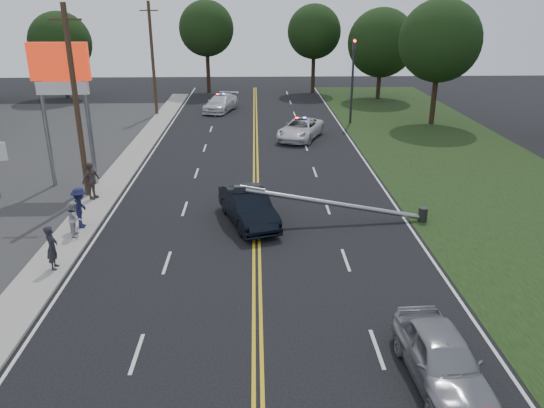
{
  "coord_description": "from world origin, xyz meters",
  "views": [
    {
      "loc": [
        0.01,
        -15.57,
        10.13
      ],
      "look_at": [
        0.7,
        6.17,
        1.7
      ],
      "focal_mm": 35.0,
      "sensor_mm": 36.0,
      "label": 1
    }
  ],
  "objects_px": {
    "fallen_streetlight": "(343,205)",
    "utility_pole_mid": "(76,104)",
    "crashed_sedan": "(248,207)",
    "emergency_b": "(221,103)",
    "emergency_a": "(300,129)",
    "bystander_c": "(80,208)",
    "pylon_sign": "(61,81)",
    "utility_pole_far": "(153,59)",
    "bystander_b": "(75,218)",
    "traffic_signal": "(353,74)",
    "waiting_sedan": "(442,358)",
    "bystander_a": "(52,247)",
    "bystander_d": "(91,181)"
  },
  "relations": [
    {
      "from": "utility_pole_far",
      "to": "waiting_sedan",
      "type": "height_order",
      "value": "utility_pole_far"
    },
    {
      "from": "fallen_streetlight",
      "to": "emergency_b",
      "type": "distance_m",
      "value": 28.59
    },
    {
      "from": "bystander_c",
      "to": "bystander_d",
      "type": "bearing_deg",
      "value": 3.94
    },
    {
      "from": "bystander_b",
      "to": "bystander_c",
      "type": "distance_m",
      "value": 0.91
    },
    {
      "from": "crashed_sedan",
      "to": "emergency_a",
      "type": "height_order",
      "value": "crashed_sedan"
    },
    {
      "from": "waiting_sedan",
      "to": "emergency_a",
      "type": "distance_m",
      "value": 28.08
    },
    {
      "from": "bystander_b",
      "to": "waiting_sedan",
      "type": "bearing_deg",
      "value": -138.69
    },
    {
      "from": "waiting_sedan",
      "to": "bystander_b",
      "type": "height_order",
      "value": "bystander_b"
    },
    {
      "from": "bystander_a",
      "to": "bystander_b",
      "type": "relative_size",
      "value": 1.13
    },
    {
      "from": "traffic_signal",
      "to": "utility_pole_mid",
      "type": "height_order",
      "value": "utility_pole_mid"
    },
    {
      "from": "utility_pole_mid",
      "to": "bystander_d",
      "type": "bearing_deg",
      "value": -54.08
    },
    {
      "from": "crashed_sedan",
      "to": "bystander_b",
      "type": "xyz_separation_m",
      "value": [
        -7.77,
        -1.42,
        0.1
      ]
    },
    {
      "from": "pylon_sign",
      "to": "fallen_streetlight",
      "type": "relative_size",
      "value": 0.85
    },
    {
      "from": "waiting_sedan",
      "to": "crashed_sedan",
      "type": "bearing_deg",
      "value": 112.44
    },
    {
      "from": "emergency_a",
      "to": "waiting_sedan",
      "type": "bearing_deg",
      "value": -64.49
    },
    {
      "from": "utility_pole_mid",
      "to": "emergency_a",
      "type": "xyz_separation_m",
      "value": [
        12.68,
        12.53,
        -4.33
      ]
    },
    {
      "from": "waiting_sedan",
      "to": "utility_pole_mid",
      "type": "bearing_deg",
      "value": 129.71
    },
    {
      "from": "traffic_signal",
      "to": "emergency_b",
      "type": "relative_size",
      "value": 1.31
    },
    {
      "from": "pylon_sign",
      "to": "emergency_b",
      "type": "bearing_deg",
      "value": 71.55
    },
    {
      "from": "waiting_sedan",
      "to": "bystander_b",
      "type": "xyz_separation_m",
      "value": [
        -13.3,
        10.15,
        0.16
      ]
    },
    {
      "from": "traffic_signal",
      "to": "bystander_c",
      "type": "bearing_deg",
      "value": -126.25
    },
    {
      "from": "pylon_sign",
      "to": "traffic_signal",
      "type": "relative_size",
      "value": 1.13
    },
    {
      "from": "emergency_b",
      "to": "bystander_b",
      "type": "height_order",
      "value": "bystander_b"
    },
    {
      "from": "bystander_c",
      "to": "pylon_sign",
      "type": "bearing_deg",
      "value": 14.87
    },
    {
      "from": "utility_pole_far",
      "to": "waiting_sedan",
      "type": "relative_size",
      "value": 2.22
    },
    {
      "from": "bystander_b",
      "to": "crashed_sedan",
      "type": "bearing_deg",
      "value": -91.0
    },
    {
      "from": "utility_pole_far",
      "to": "bystander_a",
      "type": "distance_m",
      "value": 30.83
    },
    {
      "from": "bystander_d",
      "to": "emergency_b",
      "type": "bearing_deg",
      "value": 14.88
    },
    {
      "from": "traffic_signal",
      "to": "emergency_a",
      "type": "xyz_separation_m",
      "value": [
        -4.82,
        -5.46,
        -3.45
      ]
    },
    {
      "from": "emergency_b",
      "to": "emergency_a",
      "type": "bearing_deg",
      "value": -42.16
    },
    {
      "from": "utility_pole_far",
      "to": "crashed_sedan",
      "type": "bearing_deg",
      "value": -71.21
    },
    {
      "from": "utility_pole_mid",
      "to": "bystander_c",
      "type": "xyz_separation_m",
      "value": [
        1.04,
        -4.45,
        -3.99
      ]
    },
    {
      "from": "pylon_sign",
      "to": "bystander_d",
      "type": "xyz_separation_m",
      "value": [
        1.73,
        -2.59,
        -4.88
      ]
    },
    {
      "from": "pylon_sign",
      "to": "waiting_sedan",
      "type": "xyz_separation_m",
      "value": [
        15.65,
        -17.5,
        -5.23
      ]
    },
    {
      "from": "utility_pole_mid",
      "to": "crashed_sedan",
      "type": "distance_m",
      "value": 10.56
    },
    {
      "from": "pylon_sign",
      "to": "emergency_b",
      "type": "distance_m",
      "value": 23.35
    },
    {
      "from": "emergency_a",
      "to": "bystander_b",
      "type": "height_order",
      "value": "bystander_b"
    },
    {
      "from": "crashed_sedan",
      "to": "utility_pole_mid",
      "type": "bearing_deg",
      "value": 138.51
    },
    {
      "from": "bystander_a",
      "to": "bystander_d",
      "type": "bearing_deg",
      "value": -2.53
    },
    {
      "from": "emergency_b",
      "to": "bystander_d",
      "type": "xyz_separation_m",
      "value": [
        -5.48,
        -24.18,
        0.34
      ]
    },
    {
      "from": "utility_pole_far",
      "to": "bystander_b",
      "type": "height_order",
      "value": "utility_pole_far"
    },
    {
      "from": "fallen_streetlight",
      "to": "utility_pole_mid",
      "type": "relative_size",
      "value": 0.94
    },
    {
      "from": "pylon_sign",
      "to": "traffic_signal",
      "type": "height_order",
      "value": "pylon_sign"
    },
    {
      "from": "bystander_c",
      "to": "utility_pole_far",
      "type": "bearing_deg",
      "value": -2.81
    },
    {
      "from": "waiting_sedan",
      "to": "emergency_b",
      "type": "xyz_separation_m",
      "value": [
        -8.44,
        39.09,
        0.01
      ]
    },
    {
      "from": "fallen_streetlight",
      "to": "utility_pole_mid",
      "type": "bearing_deg",
      "value": 163.36
    },
    {
      "from": "traffic_signal",
      "to": "crashed_sedan",
      "type": "bearing_deg",
      "value": -111.59
    },
    {
      "from": "crashed_sedan",
      "to": "bystander_c",
      "type": "xyz_separation_m",
      "value": [
        -7.78,
        -0.52,
        0.27
      ]
    },
    {
      "from": "traffic_signal",
      "to": "fallen_streetlight",
      "type": "distance_m",
      "value": 22.62
    },
    {
      "from": "utility_pole_far",
      "to": "crashed_sedan",
      "type": "relative_size",
      "value": 2.0
    }
  ]
}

